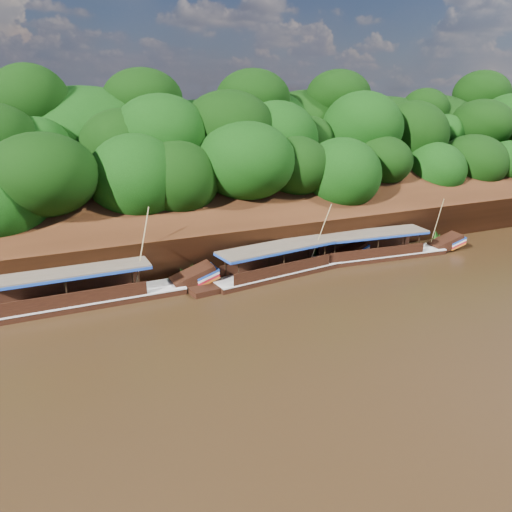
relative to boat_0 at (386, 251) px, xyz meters
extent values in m
plane|color=black|center=(-12.23, -7.32, -0.54)|extent=(160.00, 160.00, 0.00)
cube|color=black|center=(-12.23, 8.68, 2.96)|extent=(120.00, 16.12, 13.64)
cube|color=black|center=(-12.23, 18.68, -0.54)|extent=(120.00, 24.00, 12.00)
ellipsoid|color=#103709|center=(-18.23, 7.68, 2.96)|extent=(18.00, 8.00, 6.40)
ellipsoid|color=#103709|center=(-12.23, 15.68, 8.66)|extent=(24.00, 11.00, 8.40)
ellipsoid|color=#103709|center=(11.77, 7.18, 2.86)|extent=(18.00, 8.00, 6.00)
ellipsoid|color=#103709|center=(21.77, 14.68, 8.26)|extent=(22.00, 10.00, 8.00)
cube|color=black|center=(-0.75, 0.07, -0.54)|extent=(12.57, 3.26, 0.87)
cube|color=silver|center=(-0.75, 0.07, -0.12)|extent=(12.57, 3.32, 0.10)
cube|color=black|center=(6.21, -0.57, 0.14)|extent=(3.06, 1.86, 1.69)
cube|color=#183FA2|center=(6.98, -0.64, 0.43)|extent=(1.67, 1.80, 0.63)
cube|color=red|center=(6.98, -0.64, 0.10)|extent=(1.67, 1.80, 0.63)
cube|color=brown|center=(-1.52, 0.14, 1.80)|extent=(9.91, 3.33, 0.12)
cube|color=#183FA2|center=(-1.52, 0.14, 1.68)|extent=(9.91, 3.33, 0.17)
cylinder|color=tan|center=(4.52, -0.90, 2.37)|extent=(1.03, 1.94, 4.52)
cube|color=black|center=(-10.04, -0.10, -0.54)|extent=(12.32, 3.81, 0.91)
cube|color=silver|center=(-10.04, -0.10, -0.11)|extent=(12.33, 3.88, 0.10)
cube|color=black|center=(-3.28, 0.81, 0.17)|extent=(3.07, 2.03, 1.71)
cube|color=#183FA2|center=(-2.53, 0.91, 0.47)|extent=(1.71, 1.92, 0.62)
cube|color=red|center=(-2.53, 0.91, 0.13)|extent=(1.71, 1.92, 0.62)
cube|color=brown|center=(-10.80, -0.20, 1.90)|extent=(9.75, 3.79, 0.12)
cube|color=#183FA2|center=(-10.80, -0.20, 1.77)|extent=(9.75, 3.79, 0.18)
cylinder|color=tan|center=(-6.96, -0.30, 2.53)|extent=(0.81, 1.65, 4.96)
cube|color=black|center=(-25.25, 0.37, -0.54)|extent=(14.12, 2.43, 0.96)
cube|color=silver|center=(-25.25, 0.37, -0.08)|extent=(14.12, 2.50, 0.11)
cube|color=black|center=(-17.32, 0.41, 0.21)|extent=(3.33, 1.78, 1.90)
cube|color=#183FA2|center=(-16.43, 0.42, 0.53)|extent=(1.74, 1.84, 0.71)
cube|color=red|center=(-16.43, 0.42, 0.17)|extent=(1.74, 1.84, 0.71)
cube|color=brown|center=(-26.13, 0.36, 2.04)|extent=(11.06, 2.77, 0.13)
cube|color=#183FA2|center=(-26.13, 0.36, 1.91)|extent=(11.06, 2.77, 0.19)
cylinder|color=tan|center=(-20.98, 0.18, 2.91)|extent=(1.51, 0.42, 5.78)
cone|color=#236318|center=(-24.67, 2.43, 0.36)|extent=(1.50, 1.50, 1.79)
cone|color=#236318|center=(-17.28, 1.78, 0.12)|extent=(1.50, 1.50, 1.33)
cone|color=#236318|center=(-11.68, 2.51, 0.26)|extent=(1.50, 1.50, 1.59)
cone|color=#236318|center=(-5.47, 2.28, 0.34)|extent=(1.50, 1.50, 1.76)
cone|color=#236318|center=(0.84, 2.47, 0.15)|extent=(1.50, 1.50, 1.39)
cone|color=#236318|center=(8.15, 2.46, 0.48)|extent=(1.50, 1.50, 2.03)
camera|label=1|loc=(-27.36, -32.66, 13.34)|focal=35.00mm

